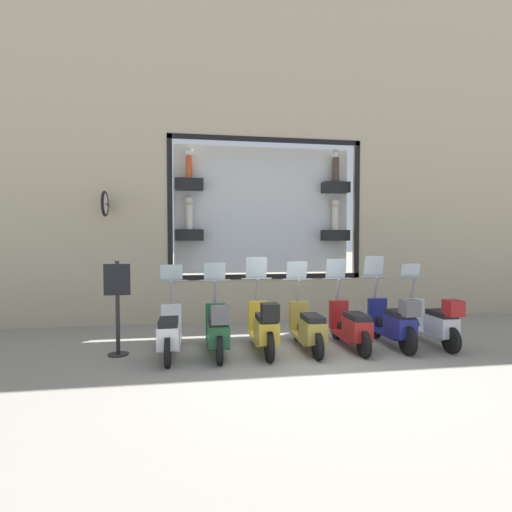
% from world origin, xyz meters
% --- Properties ---
extents(ground_plane, '(120.00, 120.00, 0.00)m').
position_xyz_m(ground_plane, '(0.00, 0.00, 0.00)').
color(ground_plane, gray).
extents(building_facade, '(1.21, 36.00, 9.71)m').
position_xyz_m(building_facade, '(3.60, 0.00, 4.94)').
color(building_facade, tan).
rests_on(building_facade, ground_plane).
extents(scooter_silver_0, '(1.79, 0.61, 1.54)m').
position_xyz_m(scooter_silver_0, '(0.53, -2.74, 0.46)').
color(scooter_silver_0, black).
rests_on(scooter_silver_0, ground_plane).
extents(scooter_navy_1, '(1.80, 0.61, 1.71)m').
position_xyz_m(scooter_navy_1, '(0.54, -1.91, 0.48)').
color(scooter_navy_1, black).
rests_on(scooter_navy_1, ground_plane).
extents(scooter_red_2, '(1.79, 0.60, 1.65)m').
position_xyz_m(scooter_red_2, '(0.60, -1.08, 0.42)').
color(scooter_red_2, black).
rests_on(scooter_red_2, ground_plane).
extents(scooter_olive_3, '(1.79, 0.60, 1.60)m').
position_xyz_m(scooter_olive_3, '(0.60, -0.25, 0.42)').
color(scooter_olive_3, black).
rests_on(scooter_olive_3, ground_plane).
extents(scooter_yellow_4, '(1.80, 0.60, 1.70)m').
position_xyz_m(scooter_yellow_4, '(0.54, 0.58, 0.48)').
color(scooter_yellow_4, black).
rests_on(scooter_yellow_4, ground_plane).
extents(scooter_green_5, '(1.80, 0.60, 1.59)m').
position_xyz_m(scooter_green_5, '(0.53, 1.41, 0.46)').
color(scooter_green_5, black).
rests_on(scooter_green_5, ground_plane).
extents(scooter_white_6, '(1.80, 0.61, 1.56)m').
position_xyz_m(scooter_white_6, '(0.60, 2.24, 0.42)').
color(scooter_white_6, black).
rests_on(scooter_white_6, ground_plane).
extents(shop_sign_post, '(0.36, 0.45, 1.67)m').
position_xyz_m(shop_sign_post, '(0.86, 3.15, 0.90)').
color(shop_sign_post, '#232326').
rests_on(shop_sign_post, ground_plane).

